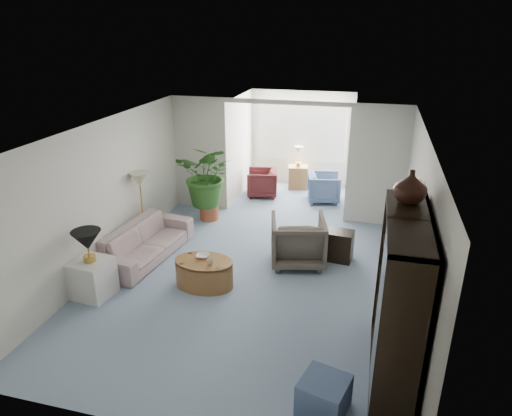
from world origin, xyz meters
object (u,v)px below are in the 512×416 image
(table_lamp, at_px, (87,240))
(sunroom_table, at_px, (298,177))
(entertainment_cabinet, at_px, (400,301))
(floor_lamp, at_px, (139,180))
(side_table_dark, at_px, (339,246))
(end_table, at_px, (93,278))
(sunroom_chair_maroon, at_px, (262,183))
(sofa, at_px, (146,242))
(ottoman, at_px, (324,395))
(coffee_cup, at_px, (210,262))
(sunroom_chair_blue, at_px, (324,188))
(coffee_table, at_px, (204,273))
(cabinet_urn, at_px, (411,187))
(wingback_chair, at_px, (298,241))
(plant_pot, at_px, (209,212))
(coffee_bowl, at_px, (203,256))
(framed_picture, at_px, (420,203))

(table_lamp, relative_size, sunroom_table, 0.76)
(sunroom_table, bearing_deg, entertainment_cabinet, -70.53)
(floor_lamp, height_order, side_table_dark, floor_lamp)
(end_table, xyz_separation_m, sunroom_chair_maroon, (1.45, 4.97, 0.03))
(sunroom_chair_maroon, distance_m, sunroom_table, 1.06)
(sofa, xyz_separation_m, ottoman, (3.51, -2.74, -0.11))
(entertainment_cabinet, bearing_deg, ottoman, -132.02)
(coffee_cup, relative_size, sunroom_chair_blue, 0.12)
(coffee_table, bearing_deg, sunroom_chair_maroon, 91.35)
(entertainment_cabinet, distance_m, sunroom_chair_blue, 5.79)
(side_table_dark, xyz_separation_m, sunroom_table, (-1.37, 3.59, 0.02))
(sofa, distance_m, floor_lamp, 1.17)
(end_table, bearing_deg, sunroom_chair_blue, 59.27)
(cabinet_urn, xyz_separation_m, sunroom_table, (-2.23, 5.81, -1.92))
(floor_lamp, xyz_separation_m, cabinet_urn, (4.57, -2.04, 0.96))
(sunroom_chair_blue, xyz_separation_m, sunroom_table, (-0.75, 0.75, -0.05))
(wingback_chair, height_order, plant_pot, wingback_chair)
(coffee_cup, bearing_deg, cabinet_urn, -14.10)
(wingback_chair, bearing_deg, coffee_bowl, 23.45)
(coffee_bowl, relative_size, wingback_chair, 0.22)
(coffee_cup, distance_m, sunroom_table, 5.15)
(framed_picture, bearing_deg, coffee_cup, -176.13)
(coffee_bowl, relative_size, plant_pot, 0.51)
(entertainment_cabinet, relative_size, sunroom_chair_blue, 2.73)
(coffee_table, distance_m, sunroom_table, 5.06)
(framed_picture, xyz_separation_m, table_lamp, (-4.66, -0.80, -0.75))
(sunroom_table, bearing_deg, cabinet_urn, -69.00)
(plant_pot, bearing_deg, entertainment_cabinet, -45.98)
(coffee_table, bearing_deg, cabinet_urn, -15.26)
(framed_picture, relative_size, coffee_bowl, 2.46)
(framed_picture, height_order, end_table, framed_picture)
(framed_picture, bearing_deg, coffee_table, -178.16)
(side_table_dark, bearing_deg, cabinet_urn, -68.70)
(floor_lamp, bearing_deg, cabinet_urn, -23.99)
(coffee_table, xyz_separation_m, coffee_bowl, (-0.05, 0.10, 0.25))
(coffee_cup, bearing_deg, end_table, -160.67)
(wingback_chair, xyz_separation_m, sunroom_table, (-0.67, 3.89, -0.14))
(sunroom_chair_maroon, bearing_deg, sunroom_chair_blue, 78.89)
(coffee_cup, distance_m, sunroom_chair_maroon, 4.38)
(coffee_table, distance_m, coffee_cup, 0.32)
(table_lamp, bearing_deg, coffee_bowl, 27.94)
(coffee_cup, height_order, sunroom_table, sunroom_table)
(end_table, relative_size, wingback_chair, 0.64)
(coffee_cup, xyz_separation_m, entertainment_cabinet, (2.73, -1.19, 0.52))
(framed_picture, xyz_separation_m, coffee_cup, (-2.96, -0.20, -1.21))
(sofa, xyz_separation_m, wingback_chair, (2.67, 0.48, 0.12))
(framed_picture, relative_size, sunroom_chair_maroon, 0.70)
(table_lamp, distance_m, cabinet_urn, 4.61)
(coffee_bowl, xyz_separation_m, cabinet_urn, (2.93, -0.89, 1.74))
(sofa, bearing_deg, plant_pot, -8.31)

